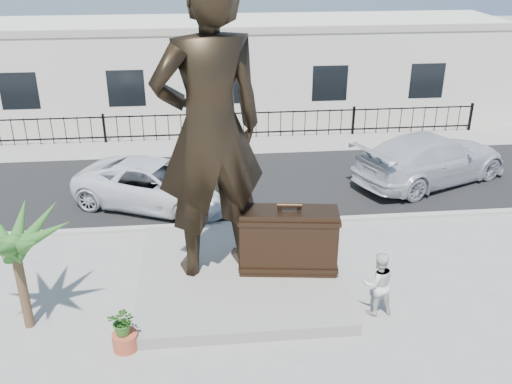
% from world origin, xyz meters
% --- Properties ---
extents(ground, '(100.00, 100.00, 0.00)m').
position_xyz_m(ground, '(0.00, 0.00, 0.00)').
color(ground, '#9E9991').
rests_on(ground, ground).
extents(street, '(40.00, 7.00, 0.01)m').
position_xyz_m(street, '(0.00, 8.00, 0.01)').
color(street, black).
rests_on(street, ground).
extents(curb, '(40.00, 0.25, 0.12)m').
position_xyz_m(curb, '(0.00, 4.50, 0.06)').
color(curb, '#A5A399').
rests_on(curb, ground).
extents(far_sidewalk, '(40.00, 2.50, 0.02)m').
position_xyz_m(far_sidewalk, '(0.00, 12.00, 0.01)').
color(far_sidewalk, '#9E9991').
rests_on(far_sidewalk, ground).
extents(plinth, '(5.20, 5.20, 0.30)m').
position_xyz_m(plinth, '(-0.50, 1.50, 0.15)').
color(plinth, gray).
rests_on(plinth, ground).
extents(fence, '(22.00, 0.10, 1.20)m').
position_xyz_m(fence, '(0.00, 12.80, 0.60)').
color(fence, black).
rests_on(fence, ground).
extents(building, '(28.00, 7.00, 4.40)m').
position_xyz_m(building, '(0.00, 17.00, 2.20)').
color(building, silver).
rests_on(building, ground).
extents(statue, '(3.15, 2.51, 7.57)m').
position_xyz_m(statue, '(-1.14, 1.78, 4.09)').
color(statue, black).
rests_on(statue, plinth).
extents(suitcase, '(2.56, 1.10, 1.75)m').
position_xyz_m(suitcase, '(0.78, 1.38, 1.17)').
color(suitcase, black).
rests_on(suitcase, plinth).
extents(tourist, '(0.84, 0.68, 1.63)m').
position_xyz_m(tourist, '(2.68, -0.26, 0.82)').
color(tourist, silver).
rests_on(tourist, ground).
extents(car_white, '(6.02, 4.51, 1.52)m').
position_xyz_m(car_white, '(-2.87, 6.26, 0.77)').
color(car_white, white).
rests_on(car_white, street).
extents(car_silver, '(6.61, 4.74, 1.78)m').
position_xyz_m(car_silver, '(6.96, 7.32, 0.90)').
color(car_silver, silver).
rests_on(car_silver, street).
extents(worker, '(1.03, 0.63, 1.55)m').
position_xyz_m(worker, '(-0.30, 12.00, 0.79)').
color(worker, '#DA4B0B').
rests_on(worker, far_sidewalk).
extents(palm_tree, '(1.80, 1.80, 3.20)m').
position_xyz_m(palm_tree, '(-5.53, 0.05, 0.00)').
color(palm_tree, '#2C5D21').
rests_on(palm_tree, ground).
extents(planter, '(0.56, 0.56, 0.40)m').
position_xyz_m(planter, '(-3.20, -0.99, 0.20)').
color(planter, '#B3492F').
rests_on(planter, ground).
extents(shrub, '(0.70, 0.64, 0.67)m').
position_xyz_m(shrub, '(-3.20, -0.99, 0.73)').
color(shrub, '#336520').
rests_on(shrub, planter).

